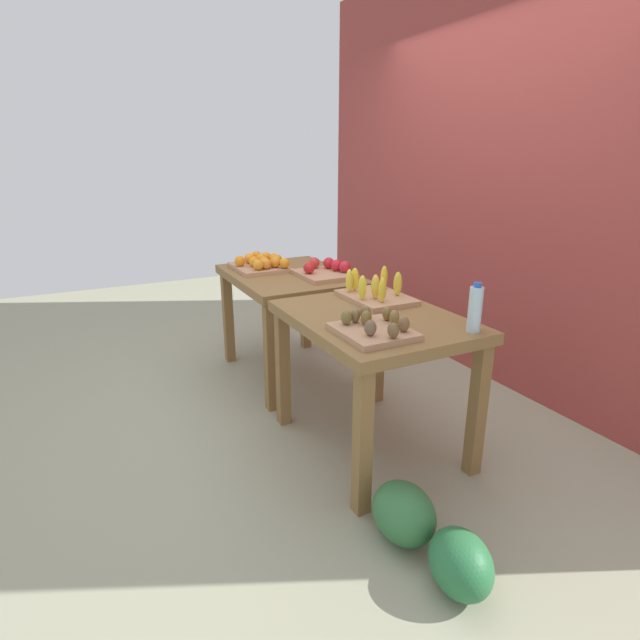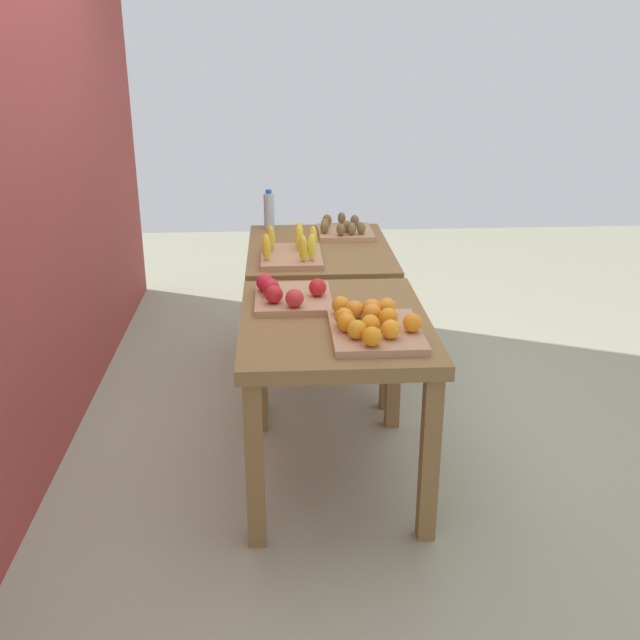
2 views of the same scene
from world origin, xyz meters
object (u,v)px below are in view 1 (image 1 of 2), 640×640
at_px(display_table_left, 290,289).
at_px(apple_bin, 325,271).
at_px(display_table_right, 373,336).
at_px(orange_bin, 262,264).
at_px(banana_crate, 375,293).
at_px(kiwi_bin, 374,328).
at_px(watermelon_pile, 427,534).
at_px(water_bottle, 475,309).

distance_m(display_table_left, apple_bin, 0.31).
bearing_deg(display_table_right, orange_bin, -174.06).
xyz_separation_m(display_table_left, display_table_right, (1.12, 0.00, 0.00)).
relative_size(banana_crate, kiwi_bin, 1.22).
distance_m(display_table_left, watermelon_pile, 2.04).
height_order(orange_bin, kiwi_bin, orange_bin).
bearing_deg(display_table_left, water_bottle, 10.31).
bearing_deg(display_table_left, orange_bin, -145.29).
distance_m(orange_bin, watermelon_pile, 2.27).
xyz_separation_m(banana_crate, watermelon_pile, (1.08, -0.41, -0.71)).
bearing_deg(kiwi_bin, orange_bin, 179.08).
height_order(orange_bin, banana_crate, banana_crate).
bearing_deg(apple_bin, kiwi_bin, -16.50).
bearing_deg(apple_bin, display_table_left, -136.93).
distance_m(apple_bin, banana_crate, 0.68).
height_order(display_table_left, display_table_right, same).
relative_size(banana_crate, water_bottle, 1.82).
height_order(display_table_left, water_bottle, water_bottle).
relative_size(apple_bin, watermelon_pile, 0.61).
height_order(banana_crate, water_bottle, water_bottle).
xyz_separation_m(display_table_left, watermelon_pile, (1.95, -0.25, -0.55)).
height_order(banana_crate, kiwi_bin, banana_crate).
bearing_deg(kiwi_bin, water_bottle, 67.45).
height_order(apple_bin, kiwi_bin, apple_bin).
height_order(apple_bin, banana_crate, banana_crate).
xyz_separation_m(apple_bin, water_bottle, (1.36, 0.10, 0.08)).
xyz_separation_m(display_table_left, kiwi_bin, (1.37, -0.16, 0.15)).
distance_m(display_table_right, banana_crate, 0.33).
height_order(kiwi_bin, watermelon_pile, kiwi_bin).
xyz_separation_m(apple_bin, banana_crate, (0.68, -0.03, 0.01)).
distance_m(apple_bin, kiwi_bin, 1.22).
distance_m(banana_crate, water_bottle, 0.69).
height_order(banana_crate, watermelon_pile, banana_crate).
height_order(display_table_right, banana_crate, banana_crate).
distance_m(banana_crate, kiwi_bin, 0.59).
xyz_separation_m(display_table_right, kiwi_bin, (0.25, -0.16, 0.15)).
bearing_deg(display_table_right, banana_crate, 147.20).
relative_size(display_table_right, water_bottle, 4.31).
bearing_deg(banana_crate, orange_bin, -164.72).
relative_size(display_table_left, apple_bin, 2.56).
bearing_deg(water_bottle, watermelon_pile, -53.13).
xyz_separation_m(apple_bin, watermelon_pile, (1.76, -0.44, -0.70)).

